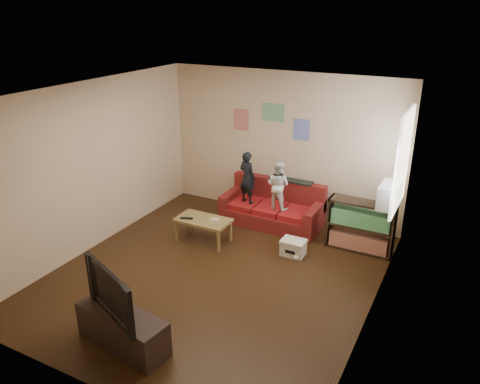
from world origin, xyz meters
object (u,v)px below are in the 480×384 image
at_px(child_b, 278,185).
at_px(television, 118,290).
at_px(child_a, 247,177).
at_px(sofa, 273,209).
at_px(coffee_table, 203,222).
at_px(bookshelf, 360,228).
at_px(tv_stand, 123,329).
at_px(file_box, 293,247).

relative_size(child_b, television, 0.82).
bearing_deg(child_a, sofa, -144.32).
xyz_separation_m(sofa, child_b, (0.15, -0.16, 0.55)).
xyz_separation_m(coffee_table, television, (0.53, -2.68, 0.41)).
bearing_deg(bookshelf, coffee_table, -159.13).
height_order(bookshelf, tv_stand, bookshelf).
height_order(child_b, file_box, child_b).
distance_m(sofa, television, 3.93).
xyz_separation_m(file_box, television, (-1.00, -2.92, 0.62)).
xyz_separation_m(child_a, coffee_table, (-0.30, -1.06, -0.51)).
bearing_deg(child_a, file_box, 162.75).
bearing_deg(bookshelf, television, -117.68).
xyz_separation_m(bookshelf, file_box, (-0.89, -0.68, -0.24)).
height_order(sofa, television, television).
xyz_separation_m(sofa, file_box, (0.78, -0.97, -0.13)).
distance_m(child_b, coffee_table, 1.46).
xyz_separation_m(sofa, television, (-0.22, -3.89, 0.49)).
bearing_deg(television, tv_stand, -66.97).
bearing_deg(file_box, bookshelf, 37.24).
relative_size(sofa, bookshelf, 1.70).
distance_m(coffee_table, file_box, 1.57).
bearing_deg(child_b, file_box, 134.56).
bearing_deg(child_a, coffee_table, 90.08).
xyz_separation_m(sofa, child_a, (-0.45, -0.16, 0.59)).
relative_size(bookshelf, file_box, 2.77).
xyz_separation_m(child_a, child_b, (0.60, 0.00, -0.04)).
xyz_separation_m(coffee_table, file_box, (1.53, 0.25, -0.22)).
xyz_separation_m(child_b, bookshelf, (1.52, -0.13, -0.44)).
xyz_separation_m(child_a, file_box, (1.23, -0.81, -0.73)).
bearing_deg(tv_stand, sofa, 95.47).
bearing_deg(tv_stand, child_a, 102.26).
height_order(sofa, child_a, child_a).
bearing_deg(child_b, coffee_table, 56.03).
distance_m(sofa, child_a, 0.76).
bearing_deg(coffee_table, bookshelf, 20.87).
relative_size(file_box, tv_stand, 0.32).
height_order(coffee_table, bookshelf, bookshelf).
height_order(file_box, television, television).
height_order(bookshelf, file_box, bookshelf).
distance_m(bookshelf, tv_stand, 4.07).
height_order(child_b, bookshelf, child_b).
height_order(child_a, child_b, child_a).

